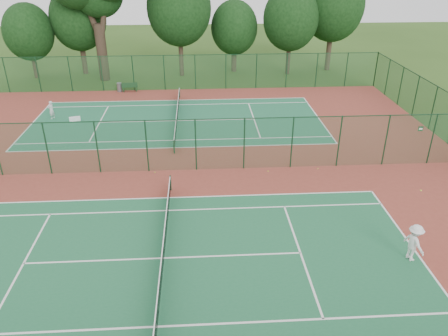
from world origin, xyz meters
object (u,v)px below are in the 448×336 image
at_px(player_far, 51,110).
at_px(kit_bag, 75,119).
at_px(player_near, 414,243).
at_px(bench, 130,87).
at_px(trash_bin, 119,87).

relative_size(player_far, kit_bag, 1.74).
height_order(player_near, bench, player_near).
relative_size(player_near, player_far, 1.20).
relative_size(trash_bin, kit_bag, 1.00).
bearing_deg(kit_bag, bench, 50.81).
height_order(player_near, kit_bag, player_near).
relative_size(player_far, bench, 0.97).
bearing_deg(bench, player_near, -64.28).
distance_m(player_near, kit_bag, 27.73).
height_order(player_far, bench, player_far).
bearing_deg(player_far, player_near, 69.28).
bearing_deg(trash_bin, kit_bag, -107.12).
bearing_deg(bench, player_far, -132.18).
distance_m(player_near, player_far, 29.59).
distance_m(player_far, kit_bag, 2.17).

